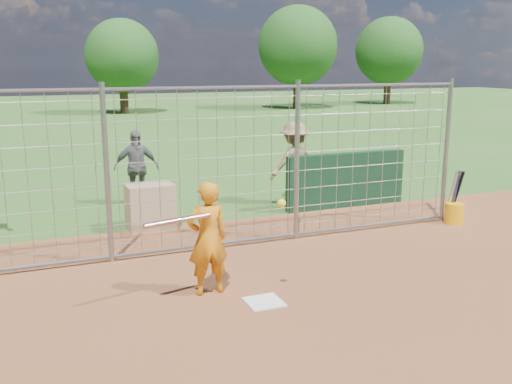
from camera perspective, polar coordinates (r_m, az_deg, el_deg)
name	(u,v)px	position (r m, az deg, el deg)	size (l,w,h in m)	color
ground	(258,297)	(7.23, 0.19, -10.43)	(100.00, 100.00, 0.00)	#2D591E
home_plate	(264,302)	(7.06, 0.81, -10.94)	(0.43, 0.43, 0.02)	silver
dugout_wall	(346,180)	(11.64, 8.99, 1.19)	(2.60, 0.20, 1.10)	#11381E
batter	(208,239)	(7.11, -4.86, -4.67)	(0.53, 0.35, 1.45)	orange
bystander_b	(136,167)	(11.90, -11.90, 2.42)	(0.91, 0.38, 1.55)	slate
bystander_c	(294,163)	(11.73, 3.86, 2.89)	(1.10, 0.63, 1.70)	olive
equipment_bin	(150,207)	(10.14, -10.53, -1.45)	(0.80, 0.55, 0.80)	tan
equipment_in_play	(203,216)	(6.71, -5.29, -2.42)	(1.66, 0.50, 0.25)	silver
bucket_with_bats	(454,210)	(10.94, 19.21, -1.75)	(0.34, 0.35, 0.97)	#FCAC0D
backstop_fence	(208,171)	(8.68, -4.82, 2.15)	(9.08, 0.08, 2.60)	gray
tree_line	(123,48)	(34.76, -13.12, 13.82)	(44.66, 6.72, 6.48)	#3F2B19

